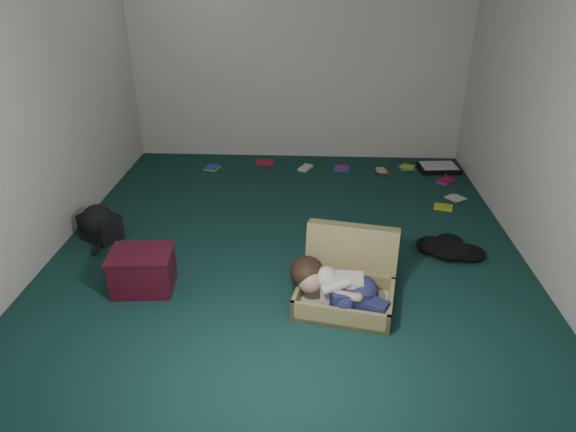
{
  "coord_description": "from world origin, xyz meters",
  "views": [
    {
      "loc": [
        0.19,
        -3.96,
        2.29
      ],
      "look_at": [
        0.0,
        -0.15,
        0.35
      ],
      "focal_mm": 32.0,
      "sensor_mm": 36.0,
      "label": 1
    }
  ],
  "objects": [
    {
      "name": "backpack",
      "position": [
        -1.69,
        0.01,
        0.13
      ],
      "size": [
        0.54,
        0.5,
        0.25
      ],
      "primitive_type": null,
      "rotation": [
        0.0,
        0.0,
        -0.53
      ],
      "color": "black",
      "rests_on": "floor"
    },
    {
      "name": "person",
      "position": [
        0.39,
        -0.93,
        0.19
      ],
      "size": [
        0.72,
        0.46,
        0.31
      ],
      "rotation": [
        0.0,
        0.0,
        -0.19
      ],
      "color": "white",
      "rests_on": "suitcase"
    },
    {
      "name": "floor",
      "position": [
        0.0,
        0.0,
        0.0
      ],
      "size": [
        4.5,
        4.5,
        0.0
      ],
      "primitive_type": "plane",
      "color": "#133834",
      "rests_on": "ground"
    },
    {
      "name": "clothing_pile",
      "position": [
        1.36,
        -0.09,
        0.08
      ],
      "size": [
        0.57,
        0.52,
        0.15
      ],
      "primitive_type": null,
      "rotation": [
        0.0,
        0.0,
        -0.32
      ],
      "color": "black",
      "rests_on": "floor"
    },
    {
      "name": "maroon_bin",
      "position": [
        -1.07,
        -0.74,
        0.16
      ],
      "size": [
        0.49,
        0.4,
        0.32
      ],
      "rotation": [
        0.0,
        0.0,
        0.09
      ],
      "color": "#450E1F",
      "rests_on": "floor"
    },
    {
      "name": "wall_back",
      "position": [
        0.0,
        2.25,
        1.3
      ],
      "size": [
        4.5,
        0.0,
        4.5
      ],
      "primitive_type": "plane",
      "rotation": [
        1.57,
        0.0,
        0.0
      ],
      "color": "white",
      "rests_on": "ground"
    },
    {
      "name": "book_scatter",
      "position": [
        0.83,
        1.59,
        0.01
      ],
      "size": [
        2.9,
        1.37,
        0.02
      ],
      "color": "#B6CA23",
      "rests_on": "floor"
    },
    {
      "name": "wall_left",
      "position": [
        -2.0,
        0.0,
        1.3
      ],
      "size": [
        0.0,
        4.5,
        4.5
      ],
      "primitive_type": "plane",
      "rotation": [
        1.57,
        0.0,
        1.57
      ],
      "color": "white",
      "rests_on": "ground"
    },
    {
      "name": "suitcase",
      "position": [
        0.47,
        -0.77,
        0.15
      ],
      "size": [
        0.81,
        0.79,
        0.51
      ],
      "rotation": [
        0.0,
        0.0,
        -0.19
      ],
      "color": "tan",
      "rests_on": "floor"
    },
    {
      "name": "paper_tray",
      "position": [
        1.7,
        1.84,
        0.03
      ],
      "size": [
        0.48,
        0.37,
        0.06
      ],
      "rotation": [
        0.0,
        0.0,
        0.09
      ],
      "color": "black",
      "rests_on": "floor"
    },
    {
      "name": "wall_front",
      "position": [
        0.0,
        -2.25,
        1.3
      ],
      "size": [
        4.5,
        0.0,
        4.5
      ],
      "primitive_type": "plane",
      "rotation": [
        -1.57,
        0.0,
        0.0
      ],
      "color": "white",
      "rests_on": "ground"
    },
    {
      "name": "wall_right",
      "position": [
        2.0,
        0.0,
        1.3
      ],
      "size": [
        0.0,
        4.5,
        4.5
      ],
      "primitive_type": "plane",
      "rotation": [
        1.57,
        0.0,
        -1.57
      ],
      "color": "white",
      "rests_on": "ground"
    }
  ]
}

